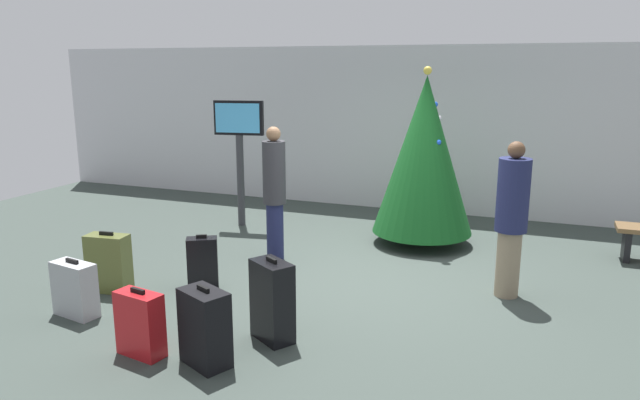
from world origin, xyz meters
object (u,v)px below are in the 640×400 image
traveller_0 (274,190)px  traveller_1 (511,216)px  flight_info_kiosk (239,140)px  suitcase_5 (140,324)px  suitcase_3 (203,263)px  holiday_tree (424,155)px  suitcase_2 (109,263)px  suitcase_0 (75,289)px  suitcase_1 (205,328)px  suitcase_4 (272,301)px

traveller_0 → traveller_1: bearing=-4.4°
flight_info_kiosk → suitcase_5: 4.65m
flight_info_kiosk → suitcase_3: size_ratio=3.11×
traveller_1 → suitcase_3: 3.58m
holiday_tree → suitcase_2: 4.49m
suitcase_0 → suitcase_2: (-0.14, 0.69, 0.05)m
traveller_0 → suitcase_3: size_ratio=2.75×
holiday_tree → flight_info_kiosk: size_ratio=1.26×
holiday_tree → suitcase_1: 4.52m
flight_info_kiosk → traveller_0: 1.95m
traveller_0 → suitcase_5: bearing=-89.2°
traveller_0 → suitcase_5: traveller_0 is taller
holiday_tree → suitcase_3: 3.55m
flight_info_kiosk → suitcase_1: flight_info_kiosk is taller
suitcase_1 → suitcase_3: suitcase_1 is taller
suitcase_1 → suitcase_4: suitcase_4 is taller
suitcase_3 → suitcase_2: bearing=-154.0°
suitcase_0 → suitcase_1: bearing=-12.4°
suitcase_0 → suitcase_5: bearing=-21.4°
suitcase_4 → suitcase_5: (-0.98, -0.71, -0.09)m
suitcase_4 → traveller_1: bearing=44.4°
traveller_0 → suitcase_0: bearing=-115.2°
flight_info_kiosk → suitcase_2: (-0.02, -3.16, -1.07)m
suitcase_3 → suitcase_4: suitcase_4 is taller
flight_info_kiosk → suitcase_3: flight_info_kiosk is taller
holiday_tree → suitcase_1: bearing=-103.5°
suitcase_0 → flight_info_kiosk: bearing=91.9°
traveller_1 → suitcase_2: size_ratio=2.47×
traveller_1 → suitcase_1: 3.57m
flight_info_kiosk → suitcase_2: flight_info_kiosk is taller
suitcase_3 → suitcase_4: size_ratio=0.80×
suitcase_0 → traveller_0: bearing=64.8°
suitcase_1 → holiday_tree: bearing=76.5°
suitcase_2 → suitcase_4: 2.36m
suitcase_1 → suitcase_3: size_ratio=1.11×
suitcase_2 → holiday_tree: bearing=46.7°
flight_info_kiosk → suitcase_2: 3.34m
flight_info_kiosk → suitcase_1: bearing=-65.2°
suitcase_1 → suitcase_4: 0.73m
traveller_1 → suitcase_4: (-2.01, -1.97, -0.54)m
suitcase_0 → suitcase_3: suitcase_3 is taller
suitcase_1 → suitcase_2: suitcase_1 is taller
suitcase_5 → traveller_0: bearing=90.8°
suitcase_1 → suitcase_3: (-1.01, 1.57, -0.03)m
suitcase_2 → suitcase_4: size_ratio=0.87×
suitcase_2 → suitcase_4: bearing=-10.9°
flight_info_kiosk → traveller_1: bearing=-20.7°
traveller_1 → holiday_tree: bearing=128.5°
flight_info_kiosk → suitcase_4: 4.40m
flight_info_kiosk → suitcase_5: bearing=-73.0°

